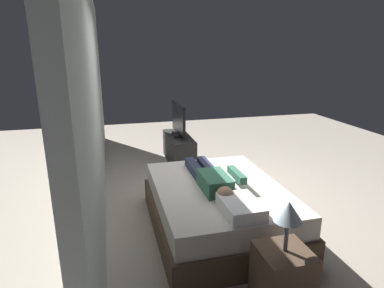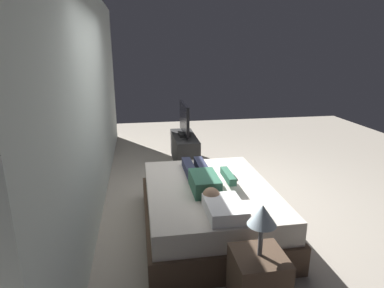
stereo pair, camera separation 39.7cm
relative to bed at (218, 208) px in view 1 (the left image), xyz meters
The scene contains 10 objects.
ground_plane 0.85m from the bed, 16.22° to the right, with size 10.00×10.00×0.00m, color #ADA393.
back_wall 2.10m from the bed, 48.27° to the left, with size 6.40×0.10×2.80m, color silver.
bed is the anchor object (origin of this frame).
pillow 0.72m from the bed, behind, with size 0.48×0.34×0.12m, color white.
person 0.36m from the bed, 65.57° to the left, with size 1.26×0.46×0.18m.
remote 0.48m from the bed, 62.19° to the right, with size 0.15×0.04×0.02m, color black.
tv_stand 2.37m from the bed, ahead, with size 1.10×0.40×0.50m, color #2D2D2D.
tv 2.43m from the bed, ahead, with size 0.88×0.20×0.59m.
nightstand 1.27m from the bed, behind, with size 0.40×0.40×0.52m, color brown.
lamp 1.40m from the bed, behind, with size 0.22×0.22×0.42m.
Camera 1 is at (-3.98, 1.36, 2.04)m, focal length 30.45 mm.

